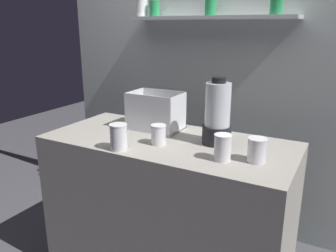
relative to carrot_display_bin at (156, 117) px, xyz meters
name	(u,v)px	position (x,y,z in m)	size (l,w,h in m)	color
counter	(168,211)	(0.17, -0.15, -0.52)	(1.40, 0.64, 0.90)	#9E998E
back_wall_unit	(219,62)	(0.17, 0.61, 0.29)	(2.60, 0.24, 2.50)	silver
carrot_display_bin	(156,117)	(0.00, 0.00, 0.00)	(0.32, 0.21, 0.23)	white
blender_pitcher	(217,116)	(0.43, -0.08, 0.08)	(0.16, 0.16, 0.36)	black
juice_cup_carrot_far_left	(119,138)	(0.02, -0.41, -0.01)	(0.09, 0.09, 0.14)	white
juice_cup_carrot_left	(158,135)	(0.16, -0.24, -0.02)	(0.08, 0.08, 0.11)	white
juice_cup_mango_middle	(223,148)	(0.54, -0.29, -0.01)	(0.08, 0.08, 0.13)	white
juice_cup_beet_right	(257,152)	(0.69, -0.23, -0.02)	(0.09, 0.09, 0.12)	white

